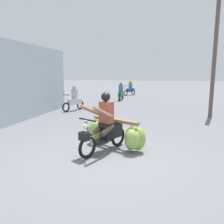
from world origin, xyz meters
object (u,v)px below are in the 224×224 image
Objects in this scene: motorbike_distant_ahead_left at (121,93)px; utility_pole at (214,59)px; motorbike_distant_ahead_right at (130,89)px; motorbike_distant_far_ahead at (74,100)px; motorbike_main_loaded at (111,131)px.

utility_pole reaches higher than motorbike_distant_ahead_left.
motorbike_distant_ahead_right and motorbike_distant_far_ahead have the same top height.
motorbike_main_loaded is at bearing -81.38° from motorbike_distant_ahead_left.
motorbike_distant_ahead_left is (-1.64, 10.82, 0.10)m from motorbike_main_loaded.
utility_pole reaches higher than motorbike_main_loaded.
motorbike_distant_far_ahead is (-1.73, -5.14, 0.00)m from motorbike_distant_ahead_left.
motorbike_distant_ahead_left is 1.16× the size of motorbike_distant_ahead_right.
motorbike_main_loaded is 1.22× the size of motorbike_distant_ahead_left.
motorbike_distant_ahead_right is (-1.49, 14.93, 0.10)m from motorbike_main_loaded.
motorbike_main_loaded is 0.37× the size of utility_pole.
motorbike_distant_ahead_right is 0.26× the size of utility_pole.
motorbike_main_loaded is at bearing -124.73° from utility_pole.
motorbike_distant_far_ahead is at bearing -101.52° from motorbike_distant_ahead_right.
motorbike_distant_far_ahead is (-1.89, -9.26, 0.00)m from motorbike_distant_ahead_right.
motorbike_distant_ahead_left and motorbike_distant_ahead_right have the same top height.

